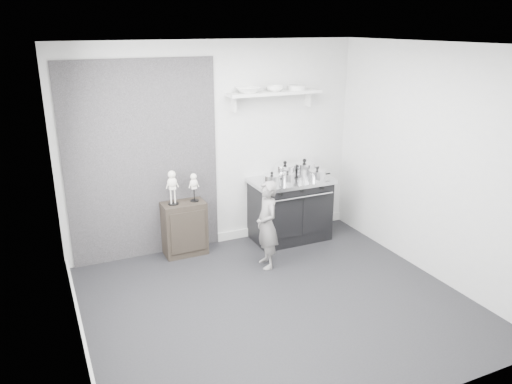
# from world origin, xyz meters

# --- Properties ---
(ground) EXTENTS (4.00, 4.00, 0.00)m
(ground) POSITION_xyz_m (0.00, 0.00, 0.00)
(ground) COLOR black
(ground) RESTS_ON ground
(room_shell) EXTENTS (4.02, 3.62, 2.71)m
(room_shell) POSITION_xyz_m (-0.09, 0.15, 1.64)
(room_shell) COLOR #BABAB7
(room_shell) RESTS_ON ground
(wall_shelf) EXTENTS (1.30, 0.26, 0.24)m
(wall_shelf) POSITION_xyz_m (0.80, 1.68, 2.01)
(wall_shelf) COLOR silver
(wall_shelf) RESTS_ON room_shell
(stove) EXTENTS (1.09, 0.68, 0.87)m
(stove) POSITION_xyz_m (0.96, 1.48, 0.44)
(stove) COLOR black
(stove) RESTS_ON ground
(side_cabinet) EXTENTS (0.55, 0.32, 0.71)m
(side_cabinet) POSITION_xyz_m (-0.52, 1.61, 0.35)
(side_cabinet) COLOR black
(side_cabinet) RESTS_ON ground
(child) EXTENTS (0.30, 0.43, 1.10)m
(child) POSITION_xyz_m (0.30, 0.84, 0.55)
(child) COLOR slate
(child) RESTS_ON ground
(pot_front_left) EXTENTS (0.32, 0.23, 0.18)m
(pot_front_left) POSITION_xyz_m (0.62, 1.35, 0.94)
(pot_front_left) COLOR silver
(pot_front_left) RESTS_ON stove
(pot_back_left) EXTENTS (0.38, 0.29, 0.24)m
(pot_back_left) POSITION_xyz_m (0.92, 1.57, 0.97)
(pot_back_left) COLOR silver
(pot_back_left) RESTS_ON stove
(pot_back_right) EXTENTS (0.39, 0.31, 0.23)m
(pot_back_right) POSITION_xyz_m (1.24, 1.59, 0.96)
(pot_back_right) COLOR silver
(pot_back_right) RESTS_ON stove
(pot_front_right) EXTENTS (0.33, 0.24, 0.18)m
(pot_front_right) POSITION_xyz_m (1.28, 1.31, 0.94)
(pot_front_right) COLOR silver
(pot_front_right) RESTS_ON stove
(pot_front_center) EXTENTS (0.28, 0.19, 0.17)m
(pot_front_center) POSITION_xyz_m (0.84, 1.33, 0.94)
(pot_front_center) COLOR silver
(pot_front_center) RESTS_ON stove
(skeleton_full) EXTENTS (0.14, 0.09, 0.51)m
(skeleton_full) POSITION_xyz_m (-0.65, 1.61, 0.97)
(skeleton_full) COLOR white
(skeleton_full) RESTS_ON side_cabinet
(skeleton_torso) EXTENTS (0.12, 0.08, 0.43)m
(skeleton_torso) POSITION_xyz_m (-0.37, 1.61, 0.92)
(skeleton_torso) COLOR white
(skeleton_torso) RESTS_ON side_cabinet
(bowl_large) EXTENTS (0.31, 0.31, 0.08)m
(bowl_large) POSITION_xyz_m (0.42, 1.67, 2.08)
(bowl_large) COLOR white
(bowl_large) RESTS_ON wall_shelf
(bowl_small) EXTENTS (0.23, 0.23, 0.07)m
(bowl_small) POSITION_xyz_m (0.81, 1.67, 2.08)
(bowl_small) COLOR white
(bowl_small) RESTS_ON wall_shelf
(plate_stack) EXTENTS (0.24, 0.24, 0.06)m
(plate_stack) POSITION_xyz_m (1.13, 1.67, 2.07)
(plate_stack) COLOR silver
(plate_stack) RESTS_ON wall_shelf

